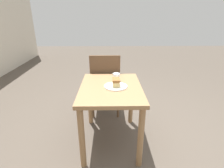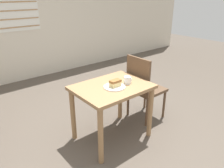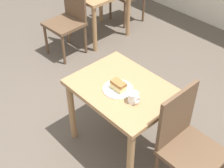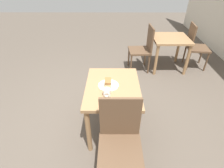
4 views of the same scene
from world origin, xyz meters
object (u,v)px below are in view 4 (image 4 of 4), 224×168
chair_far_corner (143,48)px  plate (108,85)px  chair_near_window (120,140)px  cake_slice (108,83)px  coffee_mug (107,92)px  dining_table_far (170,44)px  chair_far_opposite (195,45)px  dining_table_near (113,94)px

chair_far_corner → plate: chair_far_corner is taller
chair_near_window → plate: bearing=101.2°
cake_slice → coffee_mug: bearing=-3.2°
dining_table_far → chair_near_window: bearing=-25.3°
cake_slice → coffee_mug: cake_slice is taller
plate → cake_slice: bearing=-22.1°
chair_far_corner → chair_far_opposite: (-0.14, 1.14, 0.00)m
coffee_mug → chair_near_window: bearing=17.4°
dining_table_near → chair_far_corner: size_ratio=0.92×
chair_far_corner → coffee_mug: (1.87, -0.71, 0.25)m
dining_table_far → coffee_mug: size_ratio=7.85×
coffee_mug → cake_slice: bearing=176.8°
chair_near_window → coffee_mug: chair_near_window is taller
dining_table_far → plate: bearing=-35.8°
chair_far_opposite → coffee_mug: (2.01, -1.85, 0.25)m
cake_slice → dining_table_far: bearing=144.3°
chair_near_window → cake_slice: size_ratio=7.37×
dining_table_near → dining_table_far: (-1.76, 1.21, -0.03)m
chair_near_window → dining_table_near: bearing=96.6°
chair_far_corner → chair_far_opposite: 1.15m
dining_table_near → chair_far_corner: (-1.68, 0.64, -0.08)m
chair_near_window → chair_far_corner: size_ratio=1.00×
dining_table_far → chair_far_opposite: size_ratio=0.77×
chair_far_corner → cake_slice: chair_far_corner is taller
dining_table_far → plate: size_ratio=2.89×
dining_table_far → cake_slice: (1.76, -1.27, 0.20)m
dining_table_far → chair_near_window: size_ratio=0.77×
dining_table_near → chair_far_opposite: 2.55m
dining_table_near → plate: (-0.01, -0.05, 0.13)m
dining_table_near → dining_table_far: 2.14m
dining_table_near → plate: plate is taller
dining_table_near → chair_far_corner: 1.80m
chair_near_window → chair_far_opposite: size_ratio=1.00×
plate → dining_table_near: bearing=82.8°
plate → coffee_mug: size_ratio=2.72×
dining_table_far → chair_far_corner: size_ratio=0.77×
dining_table_far → plate: 2.17m
plate → chair_far_corner: bearing=157.5°
dining_table_far → cake_slice: size_ratio=5.68×
dining_table_far → chair_near_window: 2.66m
dining_table_far → chair_far_corner: 0.58m
plate → coffee_mug: (0.20, -0.01, 0.04)m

